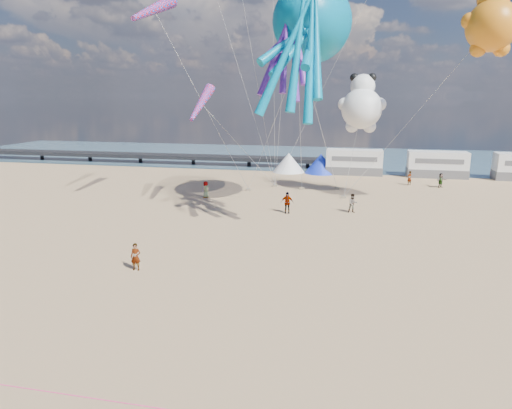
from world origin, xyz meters
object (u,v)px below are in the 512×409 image
beachgoer_5 (409,178)px  tent_blue (321,163)px  beachgoer_3 (287,203)px  beachgoer_4 (441,180)px  sandbag_e (275,186)px  beachgoer_0 (206,189)px  sandbag_c (344,197)px  windsock_right (201,103)px  sandbag_a (248,190)px  windsock_left (154,9)px  tent_white (289,162)px  motorhome_0 (354,162)px  standing_person (136,257)px  beachgoer_1 (353,203)px  kite_teddy_orange (492,26)px  motorhome_1 (437,164)px  sandbag_d (337,188)px  kite_octopus_purple (297,29)px  sandbag_b (302,188)px  kite_octopus_teal (312,22)px  windsock_mid (294,28)px  kite_panda (362,109)px

beachgoer_5 → tent_blue: bearing=-67.3°
beachgoer_3 → beachgoer_4: 19.79m
beachgoer_3 → sandbag_e: beachgoer_3 is taller
beachgoer_0 → sandbag_c: 12.89m
windsock_right → beachgoer_0: bearing=106.4°
tent_blue → sandbag_a: size_ratio=8.00×
windsock_left → windsock_right: (3.33, 1.07, -7.18)m
tent_white → windsock_right: windsock_right is taller
motorhome_0 → beachgoer_4: size_ratio=4.39×
standing_person → beachgoer_1: (11.44, 15.35, 0.02)m
kite_teddy_orange → sandbag_c: bearing=176.7°
motorhome_0 → motorhome_1: size_ratio=1.00×
sandbag_a → sandbag_d: same height
windsock_right → tent_white: bearing=78.0°
motorhome_0 → windsock_left: (-15.96, -20.52, 14.36)m
beachgoer_1 → kite_octopus_purple: kite_octopus_purple is taller
beachgoer_1 → kite_octopus_purple: 14.55m
tent_blue → beachgoer_0: (-9.46, -16.34, -0.43)m
sandbag_b → kite_octopus_teal: bearing=-80.7°
beachgoer_3 → windsock_mid: (-0.00, 2.17, 13.56)m
standing_person → windsock_right: 17.17m
sandbag_b → kite_teddy_orange: kite_teddy_orange is taller
beachgoer_5 → windsock_right: windsock_right is taller
beachgoer_3 → windsock_mid: size_ratio=0.31×
sandbag_c → windsock_right: (-11.81, -5.52, 8.57)m
sandbag_b → kite_panda: (5.50, -2.05, 8.04)m
sandbag_c → sandbag_e: 8.29m
tent_white → kite_teddy_orange: (17.36, -17.81, 13.07)m
tent_white → beachgoer_1: 20.89m
kite_teddy_orange → windsock_right: (-21.99, -1.64, -5.58)m
tent_blue → sandbag_a: 13.98m
sandbag_d → kite_teddy_orange: size_ratio=0.08×
beachgoer_1 → kite_teddy_orange: 16.47m
beachgoer_1 → windsock_mid: windsock_mid is taller
standing_person → sandbag_e: (3.42, 24.84, -0.65)m
windsock_left → sandbag_b: bearing=46.7°
beachgoer_1 → kite_panda: (0.39, 6.64, 7.37)m
tent_blue → beachgoer_4: bearing=-27.2°
windsock_left → kite_octopus_teal: bearing=9.2°
tent_white → windsock_mid: 22.80m
sandbag_a → sandbag_b: 5.49m
standing_person → windsock_mid: size_ratio=0.27×
tent_blue → kite_teddy_orange: size_ratio=0.63×
tent_white → beachgoer_4: (16.88, -6.61, -0.45)m
beachgoer_0 → kite_panda: 16.13m
sandbag_b → tent_white: bearing=105.3°
beachgoer_4 → sandbag_d: beachgoer_4 is taller
sandbag_b → sandbag_d: same height
tent_blue → standing_person: 35.43m
motorhome_0 → beachgoer_1: motorhome_0 is taller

